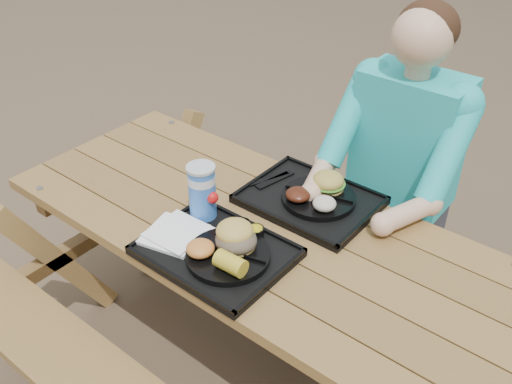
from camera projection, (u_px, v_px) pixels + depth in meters
The scene contains 18 objects.
ground at pixel (256, 368), 2.34m from camera, with size 60.00×60.00×0.00m, color #999999.
picnic_table at pixel (256, 303), 2.13m from camera, with size 1.80×1.49×0.75m, color #999999, non-canonical shape.
tray_near at pixel (216, 252), 1.78m from camera, with size 0.45×0.35×0.02m, color black.
tray_far at pixel (310, 201), 2.01m from camera, with size 0.45×0.35×0.02m, color black.
plate_near at pixel (228, 256), 1.74m from camera, with size 0.26×0.26×0.02m, color black.
plate_far at pixel (319, 198), 1.99m from camera, with size 0.26×0.26×0.02m, color black.
napkin_stack at pixel (174, 233), 1.83m from camera, with size 0.18×0.18×0.02m, color white.
soda_cup at pixel (202, 193), 1.87m from camera, with size 0.09×0.09×0.18m, color blue.
condiment_bbq at pixel (243, 225), 1.85m from camera, with size 0.05×0.05×0.03m, color black.
condiment_mustard at pixel (256, 232), 1.82m from camera, with size 0.06×0.06×0.03m, color gold.
sandwich at pixel (236, 230), 1.72m from camera, with size 0.12×0.12×0.13m, color gold, non-canonical shape.
mac_cheese at pixel (200, 248), 1.72m from camera, with size 0.09×0.09×0.04m, color orange.
corn_cob at pixel (230, 263), 1.65m from camera, with size 0.09×0.09×0.06m, color gold, non-canonical shape.
cutlery_far at pixel (275, 180), 2.10m from camera, with size 0.03×0.17×0.01m, color black.
burger at pixel (329, 177), 1.99m from camera, with size 0.11×0.11×0.10m, color gold, non-canonical shape.
baked_beans at pixel (298, 194), 1.96m from camera, with size 0.09×0.09×0.04m, color #451B0D.
potato_salad at pixel (324, 204), 1.91m from camera, with size 0.08×0.08×0.04m, color beige.
diner at pixel (397, 191), 2.27m from camera, with size 0.48×0.84×1.28m, color teal, non-canonical shape.
Camera 1 is at (0.95, -1.18, 1.92)m, focal length 40.00 mm.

